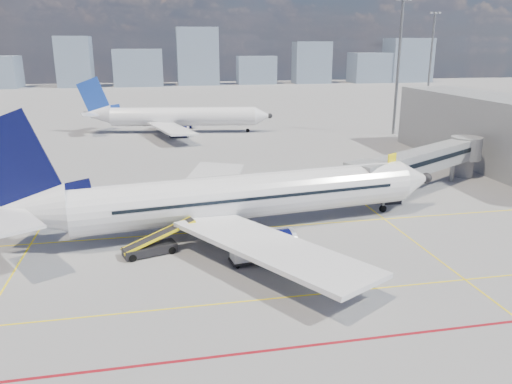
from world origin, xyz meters
TOP-DOWN VIEW (x-y plane):
  - ground at (0.00, 0.00)m, footprint 420.00×420.00m
  - apron_markings at (-0.58, -3.91)m, footprint 90.00×35.12m
  - jet_bridge at (23.51, 16.91)m, footprint 23.55×15.78m
  - terminal_block at (39.95, 26.00)m, footprint 10.00×42.00m
  - floodlight_mast_ne at (38.00, 55.00)m, footprint 3.20×0.61m
  - floodlight_mast_far at (65.00, 90.00)m, footprint 3.20×0.61m
  - distant_skyline at (-2.16, 190.00)m, footprint 256.22×15.48m
  - main_aircraft at (-1.78, 7.92)m, footprint 44.06×38.28m
  - second_aircraft at (-4.57, 65.00)m, footprint 38.41×33.29m
  - baggage_tug at (2.77, -0.48)m, footprint 2.53×1.74m
  - cargo_dolly at (-1.40, 0.19)m, footprint 3.62×1.98m
  - belt_loader at (-9.34, 3.58)m, footprint 6.45×3.23m
  - ramp_worker at (2.98, -3.91)m, footprint 0.49×0.71m

SIDE VIEW (x-z plane):
  - ground at x=0.00m, z-range 0.00..0.00m
  - apron_markings at x=-0.58m, z-range 0.00..0.01m
  - belt_loader at x=-9.34m, z-range -0.63..1.97m
  - baggage_tug at x=2.77m, z-range -0.03..1.61m
  - ramp_worker at x=2.98m, z-range 0.00..1.85m
  - cargo_dolly at x=-1.40m, z-range 0.09..1.98m
  - main_aircraft at x=-1.78m, z-range -3.24..9.67m
  - second_aircraft at x=-4.57m, z-range -2.41..8.86m
  - jet_bridge at x=23.51m, z-range 0.59..6.89m
  - terminal_block at x=39.95m, z-range 0.00..10.00m
  - distant_skyline at x=-2.16m, z-range -3.39..21.07m
  - floodlight_mast_ne at x=38.00m, z-range 0.86..26.31m
  - floodlight_mast_far at x=65.00m, z-range 0.86..26.31m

